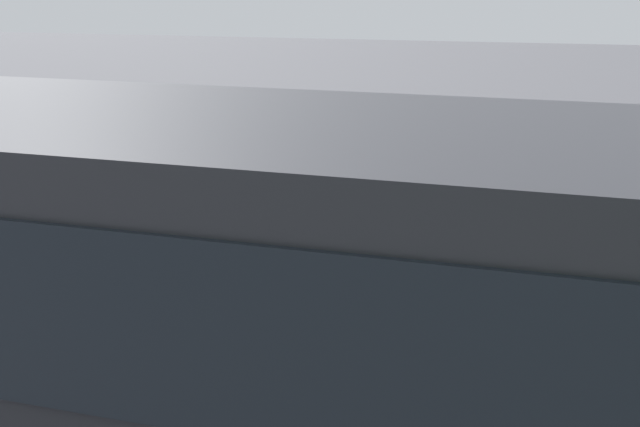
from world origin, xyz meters
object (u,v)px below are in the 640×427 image
stunt_motorcycle (315,195)px  traffic_cone (502,227)px  spectator_centre (296,273)px  spectator_right (198,276)px  spectator_left (391,288)px  parked_motorcycle_silver (209,350)px  spectator_far_left (458,296)px  tour_bus (117,343)px  spectator_far_right (119,273)px

stunt_motorcycle → traffic_cone: (-2.97, 0.03, -0.31)m
spectator_centre → stunt_motorcycle: (1.01, -4.69, -0.45)m
spectator_right → traffic_cone: bearing=-120.0°
spectator_left → spectator_right: 1.98m
parked_motorcycle_silver → traffic_cone: parked_motorcycle_silver is taller
stunt_motorcycle → spectator_far_left: bearing=118.5°
spectator_right → spectator_left: bearing=-171.2°
spectator_far_left → tour_bus: bearing=53.3°
tour_bus → parked_motorcycle_silver: tour_bus is taller
spectator_far_left → spectator_far_right: 3.56m
stunt_motorcycle → tour_bus: bearing=94.5°
spectator_centre → traffic_cone: spectator_centre is taller
tour_bus → stunt_motorcycle: 7.88m
spectator_left → spectator_far_right: bearing=4.8°
spectator_left → spectator_right: spectator_right is taller
spectator_far_left → spectator_right: bearing=1.5°
spectator_far_left → traffic_cone: (-0.26, -4.96, -0.79)m
tour_bus → spectator_centre: size_ratio=5.27×
spectator_right → traffic_cone: spectator_right is taller
spectator_centre → spectator_left: bearing=176.8°
spectator_centre → traffic_cone: bearing=-112.8°
spectator_far_right → stunt_motorcycle: 5.08m
spectator_left → spectator_far_right: size_ratio=1.01×
spectator_right → traffic_cone: size_ratio=2.84×
spectator_centre → traffic_cone: 5.12m
spectator_left → stunt_motorcycle: (2.03, -4.75, -0.40)m
spectator_left → traffic_cone: 4.87m
tour_bus → spectator_centre: bearing=-97.3°
parked_motorcycle_silver → traffic_cone: bearing=-115.8°
tour_bus → spectator_far_left: 3.54m
spectator_far_right → parked_motorcycle_silver: (-1.18, 0.49, -0.52)m
spectator_centre → parked_motorcycle_silver: (0.68, 0.79, -0.58)m
traffic_cone → parked_motorcycle_silver: bearing=64.2°
spectator_left → tour_bus: bearing=65.1°
spectator_left → traffic_cone: (-0.95, -4.72, -0.71)m
spectator_centre → parked_motorcycle_silver: 1.19m
spectator_left → stunt_motorcycle: 5.18m
spectator_far_right → stunt_motorcycle: size_ratio=0.88×
stunt_motorcycle → traffic_cone: bearing=179.5°
spectator_right → traffic_cone: (-2.90, -5.03, -0.77)m
spectator_far_left → parked_motorcycle_silver: bearing=11.9°
spectator_far_left → spectator_centre: 1.72m
spectator_far_left → traffic_cone: 5.03m
parked_motorcycle_silver → spectator_left: bearing=-156.6°
parked_motorcycle_silver → traffic_cone: (-2.64, -5.46, -0.18)m
spectator_left → parked_motorcycle_silver: size_ratio=0.83×
spectator_centre → stunt_motorcycle: size_ratio=0.93×
tour_bus → spectator_left: tour_bus is taller
stunt_motorcycle → traffic_cone: 2.99m
tour_bus → spectator_far_right: 3.22m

